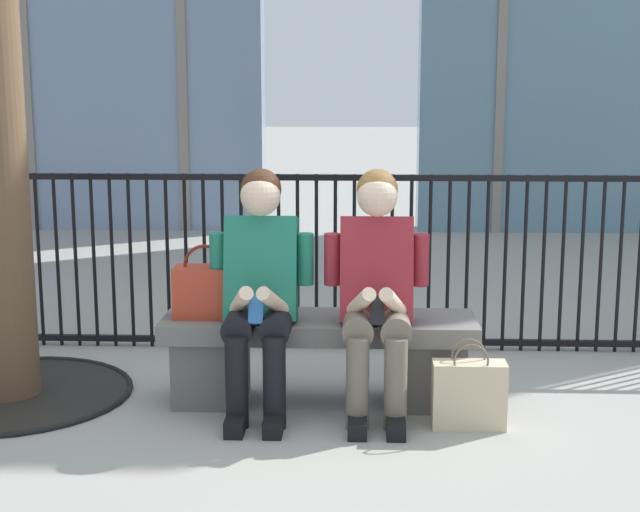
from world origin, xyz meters
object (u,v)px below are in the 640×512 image
(stone_bench, at_px, (319,351))
(seated_person_companion, at_px, (377,285))
(handbag_on_bench, at_px, (205,291))
(seated_person_with_phone, at_px, (260,284))
(shopping_bag, at_px, (469,394))

(stone_bench, distance_m, seated_person_companion, 0.49)
(stone_bench, distance_m, handbag_on_bench, 0.66)
(seated_person_with_phone, relative_size, seated_person_companion, 1.00)
(seated_person_companion, bearing_deg, seated_person_with_phone, 180.00)
(shopping_bag, bearing_deg, handbag_on_bench, 166.15)
(stone_bench, height_order, handbag_on_bench, handbag_on_bench)
(handbag_on_bench, bearing_deg, seated_person_companion, -7.79)
(seated_person_with_phone, distance_m, handbag_on_bench, 0.32)
(seated_person_companion, bearing_deg, stone_bench, 155.91)
(stone_bench, relative_size, handbag_on_bench, 4.26)
(seated_person_companion, distance_m, handbag_on_bench, 0.88)
(seated_person_with_phone, height_order, seated_person_companion, same)
(seated_person_with_phone, bearing_deg, seated_person_companion, 0.00)
(seated_person_companion, relative_size, handbag_on_bench, 3.23)
(shopping_bag, bearing_deg, seated_person_with_phone, 168.65)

